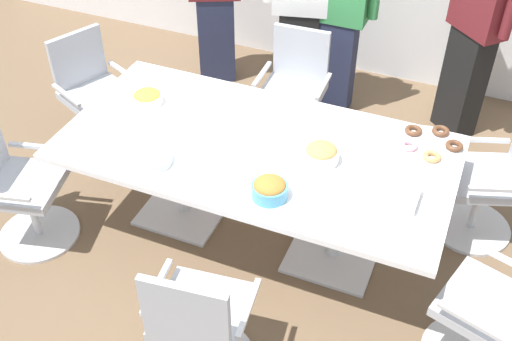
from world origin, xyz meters
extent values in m
cube|color=brown|center=(0.00, 0.00, -0.01)|extent=(10.00, 10.00, 0.01)
cube|color=white|center=(0.00, 0.00, 0.73)|extent=(2.40, 1.20, 0.04)
cube|color=silver|center=(-0.55, 0.00, 0.01)|extent=(0.56, 0.56, 0.02)
cylinder|color=silver|center=(-0.55, 0.00, 0.37)|extent=(0.09, 0.09, 0.69)
cube|color=silver|center=(0.55, 0.00, 0.01)|extent=(0.56, 0.56, 0.02)
cylinder|color=silver|center=(0.55, 0.00, 0.37)|extent=(0.09, 0.09, 0.69)
cylinder|color=silver|center=(-1.49, 0.45, 0.01)|extent=(0.71, 0.71, 0.02)
cylinder|color=silver|center=(-1.49, 0.45, 0.23)|extent=(0.05, 0.05, 0.41)
cube|color=#ADB2BC|center=(-1.49, 0.45, 0.46)|extent=(0.61, 0.61, 0.06)
cube|color=#ADB2BC|center=(-1.69, 0.53, 0.70)|extent=(0.21, 0.42, 0.42)
cube|color=silver|center=(-1.39, 0.67, 0.58)|extent=(0.35, 0.18, 0.02)
cube|color=silver|center=(-1.59, 0.22, 0.58)|extent=(0.35, 0.18, 0.02)
cylinder|color=silver|center=(-1.35, -0.60, 0.01)|extent=(0.66, 0.66, 0.02)
cylinder|color=silver|center=(-1.35, -0.60, 0.23)|extent=(0.05, 0.05, 0.41)
cube|color=#ADB2BC|center=(-1.35, -0.60, 0.46)|extent=(0.56, 0.56, 0.06)
cube|color=silver|center=(-1.41, -0.36, 0.58)|extent=(0.36, 0.12, 0.02)
cube|color=silver|center=(-1.29, -0.84, 0.58)|extent=(0.36, 0.12, 0.02)
cylinder|color=silver|center=(0.14, -1.05, 0.23)|extent=(0.05, 0.05, 0.41)
cube|color=#ADB2BC|center=(0.14, -1.05, 0.46)|extent=(0.51, 0.51, 0.06)
cube|color=#ADB2BC|center=(0.17, -1.25, 0.70)|extent=(0.44, 0.09, 0.42)
cube|color=silver|center=(-0.10, -1.08, 0.58)|extent=(0.07, 0.37, 0.02)
cube|color=silver|center=(0.38, -1.02, 0.58)|extent=(0.07, 0.37, 0.02)
cylinder|color=silver|center=(1.49, -0.45, 0.23)|extent=(0.05, 0.05, 0.41)
cube|color=#ADB2BC|center=(1.49, -0.45, 0.46)|extent=(0.57, 0.57, 0.06)
cube|color=silver|center=(1.42, -0.68, 0.58)|extent=(0.36, 0.14, 0.02)
cylinder|color=silver|center=(1.35, 0.60, 0.01)|extent=(0.69, 0.69, 0.02)
cylinder|color=silver|center=(1.35, 0.60, 0.23)|extent=(0.05, 0.05, 0.41)
cube|color=#ADB2BC|center=(1.35, 0.60, 0.46)|extent=(0.59, 0.59, 0.06)
cube|color=silver|center=(1.43, 0.37, 0.58)|extent=(0.36, 0.15, 0.02)
cube|color=silver|center=(1.27, 0.83, 0.58)|extent=(0.36, 0.15, 0.02)
cylinder|color=silver|center=(-0.14, 1.05, 0.01)|extent=(0.56, 0.56, 0.02)
cylinder|color=silver|center=(-0.14, 1.05, 0.23)|extent=(0.05, 0.05, 0.41)
cube|color=#ADB2BC|center=(-0.14, 1.05, 0.46)|extent=(0.48, 0.48, 0.06)
cube|color=#ADB2BC|center=(-0.15, 1.26, 0.70)|extent=(0.44, 0.06, 0.42)
cube|color=silver|center=(0.10, 1.06, 0.58)|extent=(0.04, 0.37, 0.02)
cube|color=silver|center=(-0.39, 1.04, 0.58)|extent=(0.04, 0.37, 0.02)
cube|color=#232842|center=(-1.10, 1.73, 0.40)|extent=(0.37, 0.32, 0.80)
cube|color=black|center=(-0.29, 1.63, 0.43)|extent=(0.36, 0.27, 0.86)
cube|color=#232842|center=(0.01, 1.68, 0.41)|extent=(0.32, 0.20, 0.81)
cube|color=black|center=(1.05, 1.74, 0.45)|extent=(0.37, 0.36, 0.90)
cylinder|color=#4C9EC6|center=(0.24, -0.39, 0.79)|extent=(0.20, 0.20, 0.08)
ellipsoid|color=#AD702D|center=(0.24, -0.39, 0.83)|extent=(0.18, 0.18, 0.07)
cylinder|color=white|center=(-0.85, 0.15, 0.78)|extent=(0.20, 0.20, 0.06)
ellipsoid|color=yellow|center=(-0.85, 0.15, 0.81)|extent=(0.18, 0.18, 0.05)
cylinder|color=white|center=(0.41, 0.01, 0.79)|extent=(0.21, 0.21, 0.08)
ellipsoid|color=tan|center=(0.41, 0.01, 0.83)|extent=(0.18, 0.18, 0.07)
cylinder|color=white|center=(0.98, 0.41, 0.76)|extent=(0.38, 0.38, 0.01)
torus|color=brown|center=(1.12, 0.43, 0.78)|extent=(0.11, 0.11, 0.03)
torus|color=brown|center=(1.02, 0.54, 0.78)|extent=(0.11, 0.11, 0.03)
torus|color=brown|center=(0.86, 0.49, 0.78)|extent=(0.11, 0.11, 0.03)
torus|color=pink|center=(0.87, 0.32, 0.78)|extent=(0.11, 0.11, 0.03)
torus|color=tan|center=(1.01, 0.27, 0.78)|extent=(0.11, 0.11, 0.03)
cylinder|color=white|center=(-0.50, -0.39, 0.75)|extent=(0.23, 0.23, 0.01)
cylinder|color=silver|center=(-0.50, -0.39, 0.76)|extent=(0.23, 0.23, 0.01)
cylinder|color=white|center=(-0.50, -0.39, 0.77)|extent=(0.23, 0.23, 0.01)
cylinder|color=silver|center=(-0.50, -0.39, 0.77)|extent=(0.23, 0.23, 0.01)
cylinder|color=white|center=(-0.50, -0.39, 0.78)|extent=(0.23, 0.23, 0.01)
cylinder|color=silver|center=(-0.50, -0.39, 0.78)|extent=(0.23, 0.23, 0.01)
cylinder|color=white|center=(-0.50, -0.39, 0.79)|extent=(0.23, 0.23, 0.01)
cylinder|color=silver|center=(-0.50, -0.39, 0.80)|extent=(0.23, 0.23, 0.01)
cylinder|color=white|center=(-0.50, -0.39, 0.80)|extent=(0.23, 0.23, 0.01)
cube|color=white|center=(0.92, -0.15, 0.78)|extent=(0.20, 0.20, 0.07)
camera|label=1|loc=(1.15, -2.75, 3.07)|focal=43.41mm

